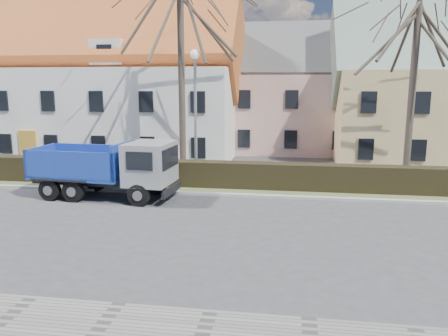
% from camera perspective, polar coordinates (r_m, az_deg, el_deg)
% --- Properties ---
extents(ground, '(120.00, 120.00, 0.00)m').
position_cam_1_polar(ground, '(16.47, -5.63, -7.52)').
color(ground, '#3B3B3D').
extents(curb_far, '(80.00, 0.30, 0.12)m').
position_cam_1_polar(curb_far, '(20.76, -2.54, -3.39)').
color(curb_far, '#A09D9A').
rests_on(curb_far, ground).
extents(grass_strip, '(80.00, 3.00, 0.10)m').
position_cam_1_polar(grass_strip, '(22.29, -1.75, -2.40)').
color(grass_strip, '#4C5630').
rests_on(grass_strip, ground).
extents(hedge, '(60.00, 0.90, 1.30)m').
position_cam_1_polar(hedge, '(21.96, -1.85, -1.00)').
color(hedge, black).
rests_on(hedge, ground).
extents(building_white, '(26.80, 10.80, 9.50)m').
position_cam_1_polar(building_white, '(35.42, -20.23, 9.60)').
color(building_white, white).
rests_on(building_white, ground).
extents(building_pink, '(10.80, 8.80, 8.00)m').
position_cam_1_polar(building_pink, '(35.15, 8.83, 8.91)').
color(building_pink, '#C9998E').
rests_on(building_pink, ground).
extents(tree_1, '(9.20, 9.20, 12.65)m').
position_cam_1_polar(tree_1, '(24.37, -5.60, 13.57)').
color(tree_1, '#3C3229').
rests_on(tree_1, ground).
extents(tree_2, '(8.00, 8.00, 11.00)m').
position_cam_1_polar(tree_2, '(24.40, 23.48, 10.79)').
color(tree_2, '#3C3229').
rests_on(tree_2, ground).
extents(dump_truck, '(7.01, 3.00, 2.74)m').
position_cam_1_polar(dump_truck, '(20.89, -15.94, -0.03)').
color(dump_truck, navy).
rests_on(dump_truck, ground).
extents(streetlight, '(0.54, 0.54, 6.97)m').
position_cam_1_polar(streetlight, '(22.71, -3.73, 6.62)').
color(streetlight, '#96989B').
rests_on(streetlight, ground).
extents(cart_frame, '(0.78, 0.60, 0.63)m').
position_cam_1_polar(cart_frame, '(23.11, -20.03, -1.92)').
color(cart_frame, silver).
rests_on(cart_frame, ground).
extents(parked_car_a, '(4.48, 2.20, 1.47)m').
position_cam_1_polar(parked_car_a, '(28.79, -15.64, 1.65)').
color(parked_car_a, '#19302B').
rests_on(parked_car_a, ground).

